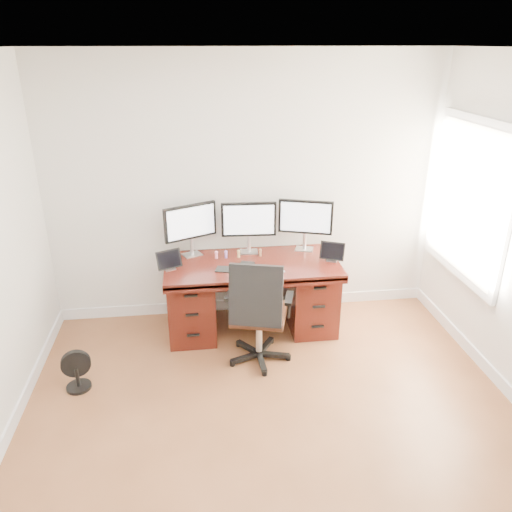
{
  "coord_description": "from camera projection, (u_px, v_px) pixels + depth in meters",
  "views": [
    {
      "loc": [
        -0.53,
        -2.62,
        2.74
      ],
      "look_at": [
        0.0,
        1.5,
        0.95
      ],
      "focal_mm": 35.0,
      "sensor_mm": 36.0,
      "label": 1
    }
  ],
  "objects": [
    {
      "name": "ground",
      "position": [
        283.0,
        462.0,
        3.53
      ],
      "size": [
        4.5,
        4.5,
        0.0
      ],
      "primitive_type": "plane",
      "color": "brown",
      "rests_on": "ground"
    },
    {
      "name": "back_wall",
      "position": [
        247.0,
        191.0,
        5.04
      ],
      "size": [
        4.0,
        0.1,
        2.7
      ],
      "primitive_type": "cube",
      "color": "white",
      "rests_on": "ground"
    },
    {
      "name": "desk",
      "position": [
        252.0,
        293.0,
        5.04
      ],
      "size": [
        1.7,
        0.8,
        0.75
      ],
      "color": "#41130D",
      "rests_on": "ground"
    },
    {
      "name": "office_chair",
      "position": [
        258.0,
        329.0,
        4.52
      ],
      "size": [
        0.68,
        0.68,
        1.04
      ],
      "rotation": [
        0.0,
        0.0,
        -0.27
      ],
      "color": "black",
      "rests_on": "ground"
    },
    {
      "name": "floor_fan",
      "position": [
        76.0,
        371.0,
        4.22
      ],
      "size": [
        0.25,
        0.21,
        0.36
      ],
      "rotation": [
        0.0,
        0.0,
        0.22
      ],
      "color": "black",
      "rests_on": "ground"
    },
    {
      "name": "monitor_left",
      "position": [
        190.0,
        224.0,
        4.92
      ],
      "size": [
        0.51,
        0.27,
        0.53
      ],
      "rotation": [
        0.0,
        0.0,
        0.44
      ],
      "color": "silver",
      "rests_on": "desk"
    },
    {
      "name": "monitor_center",
      "position": [
        249.0,
        221.0,
        4.98
      ],
      "size": [
        0.55,
        0.15,
        0.53
      ],
      "rotation": [
        0.0,
        0.0,
        -0.05
      ],
      "color": "silver",
      "rests_on": "desk"
    },
    {
      "name": "monitor_right",
      "position": [
        305.0,
        219.0,
        5.05
      ],
      "size": [
        0.53,
        0.21,
        0.53
      ],
      "rotation": [
        0.0,
        0.0,
        -0.32
      ],
      "color": "silver",
      "rests_on": "desk"
    },
    {
      "name": "tablet_left",
      "position": [
        169.0,
        261.0,
        4.7
      ],
      "size": [
        0.25,
        0.16,
        0.19
      ],
      "rotation": [
        0.0,
        0.0,
        0.41
      ],
      "color": "silver",
      "rests_on": "desk"
    },
    {
      "name": "tablet_right",
      "position": [
        332.0,
        253.0,
        4.89
      ],
      "size": [
        0.25,
        0.16,
        0.19
      ],
      "rotation": [
        0.0,
        0.0,
        -0.45
      ],
      "color": "silver",
      "rests_on": "desk"
    },
    {
      "name": "keyboard",
      "position": [
        256.0,
        270.0,
        4.7
      ],
      "size": [
        0.26,
        0.16,
        0.01
      ],
      "primitive_type": "cube",
      "rotation": [
        0.0,
        0.0,
        0.21
      ],
      "color": "silver",
      "rests_on": "desk"
    },
    {
      "name": "trackpad",
      "position": [
        276.0,
        270.0,
        4.7
      ],
      "size": [
        0.16,
        0.16,
        0.01
      ],
      "primitive_type": "cube",
      "rotation": [
        0.0,
        0.0,
        0.26
      ],
      "color": "silver",
      "rests_on": "desk"
    },
    {
      "name": "drawing_tablet",
      "position": [
        227.0,
        269.0,
        4.72
      ],
      "size": [
        0.24,
        0.18,
        0.01
      ],
      "primitive_type": "cube",
      "rotation": [
        0.0,
        0.0,
        -0.25
      ],
      "color": "black",
      "rests_on": "desk"
    },
    {
      "name": "phone",
      "position": [
        247.0,
        263.0,
        4.85
      ],
      "size": [
        0.15,
        0.11,
        0.01
      ],
      "primitive_type": "cube",
      "rotation": [
        0.0,
        0.0,
        -0.38
      ],
      "color": "black",
      "rests_on": "desk"
    },
    {
      "name": "figurine_pink",
      "position": [
        216.0,
        254.0,
        4.95
      ],
      "size": [
        0.03,
        0.03,
        0.08
      ],
      "color": "pink",
      "rests_on": "desk"
    },
    {
      "name": "figurine_purple",
      "position": [
        226.0,
        254.0,
        4.96
      ],
      "size": [
        0.03,
        0.03,
        0.08
      ],
      "color": "#AF75DB",
      "rests_on": "desk"
    },
    {
      "name": "figurine_yellow",
      "position": [
        239.0,
        253.0,
        4.98
      ],
      "size": [
        0.03,
        0.03,
        0.08
      ],
      "color": "#DEB96F",
      "rests_on": "desk"
    },
    {
      "name": "figurine_brown",
      "position": [
        260.0,
        252.0,
        5.0
      ],
      "size": [
        0.03,
        0.03,
        0.08
      ],
      "color": "#966040",
      "rests_on": "desk"
    }
  ]
}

